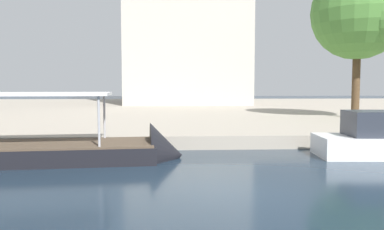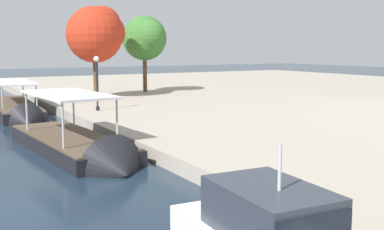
# 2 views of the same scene
# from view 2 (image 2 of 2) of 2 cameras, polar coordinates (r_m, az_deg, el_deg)

# --- Properties ---
(tour_boat_0) EXTENTS (14.12, 3.54, 3.77)m
(tour_boat_0) POSITION_cam_2_polar(r_m,az_deg,el_deg) (38.82, -20.65, 0.38)
(tour_boat_0) COLOR black
(tour_boat_0) RESTS_ON ground_plane
(tour_boat_1) EXTENTS (11.47, 4.07, 4.23)m
(tour_boat_1) POSITION_cam_2_polar(r_m,az_deg,el_deg) (23.15, -13.61, -4.16)
(tour_boat_1) COLOR black
(tour_boat_1) RESTS_ON ground_plane
(mooring_bollard_1) EXTENTS (0.28, 0.28, 0.77)m
(mooring_bollard_1) POSITION_cam_2_polar(r_m,az_deg,el_deg) (44.15, -17.75, 2.53)
(mooring_bollard_1) COLOR #2D2D33
(mooring_bollard_1) RESTS_ON dock_promenade
(lamp_post) EXTENTS (0.38, 0.38, 3.87)m
(lamp_post) POSITION_cam_2_polar(r_m,az_deg,el_deg) (34.00, -11.54, 4.44)
(lamp_post) COLOR black
(lamp_post) RESTS_ON dock_promenade
(tree_0) EXTENTS (4.85, 4.48, 7.69)m
(tree_0) POSITION_cam_2_polar(r_m,az_deg,el_deg) (47.91, -5.64, 9.52)
(tree_0) COLOR #4C3823
(tree_0) RESTS_ON dock_promenade
(tree_2) EXTENTS (5.03, 5.50, 8.24)m
(tree_2) POSITION_cam_2_polar(r_m,az_deg,el_deg) (43.25, -11.35, 9.86)
(tree_2) COLOR #4C3823
(tree_2) RESTS_ON dock_promenade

